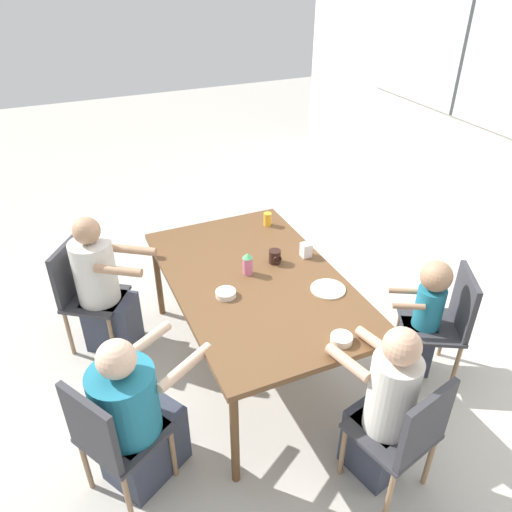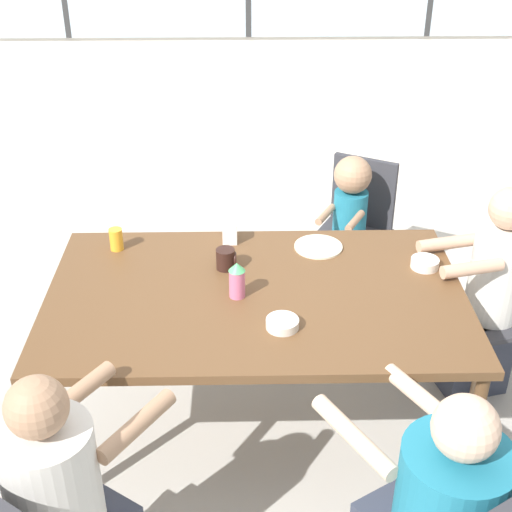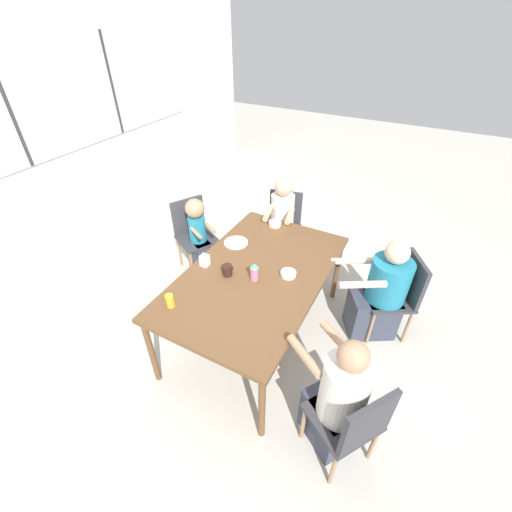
{
  "view_description": "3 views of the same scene",
  "coord_description": "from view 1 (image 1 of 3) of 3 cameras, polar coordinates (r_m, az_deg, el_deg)",
  "views": [
    {
      "loc": [
        2.52,
        -1.11,
        2.67
      ],
      "look_at": [
        0.0,
        0.0,
        0.93
      ],
      "focal_mm": 35.0,
      "sensor_mm": 36.0,
      "label": 1
    },
    {
      "loc": [
        -0.05,
        -2.54,
        2.43
      ],
      "look_at": [
        0.0,
        0.0,
        0.93
      ],
      "focal_mm": 50.0,
      "sensor_mm": 36.0,
      "label": 2
    },
    {
      "loc": [
        -1.97,
        -1.06,
        2.61
      ],
      "look_at": [
        0.0,
        0.0,
        0.93
      ],
      "focal_mm": 24.0,
      "sensor_mm": 36.0,
      "label": 3
    }
  ],
  "objects": [
    {
      "name": "chair_for_toddler",
      "position": [
        3.66,
        20.97,
        -6.54
      ],
      "size": [
        0.54,
        0.54,
        0.85
      ],
      "rotation": [
        0.0,
        0.0,
        -3.63
      ],
      "color": "#333338",
      "rests_on": "ground_plane"
    },
    {
      "name": "milk_carton_small",
      "position": [
        3.58,
        5.73,
        0.69
      ],
      "size": [
        0.07,
        0.07,
        0.1
      ],
      "color": "silver",
      "rests_on": "dining_table"
    },
    {
      "name": "plate_tortillas",
      "position": [
        3.28,
        8.23,
        -3.75
      ],
      "size": [
        0.23,
        0.23,
        0.01
      ],
      "color": "beige",
      "rests_on": "dining_table"
    },
    {
      "name": "person_man_teal_shirt",
      "position": [
        3.83,
        -17.06,
        -3.9
      ],
      "size": [
        0.55,
        0.62,
        1.1
      ],
      "rotation": [
        0.0,
        0.0,
        -0.59
      ],
      "color": "#333847",
      "rests_on": "ground_plane"
    },
    {
      "name": "sippy_cup",
      "position": [
        3.36,
        -0.97,
        -0.83
      ],
      "size": [
        0.07,
        0.07,
        0.16
      ],
      "color": "#CC668C",
      "rests_on": "dining_table"
    },
    {
      "name": "chair_for_man_blue_shirt",
      "position": [
        2.87,
        16.91,
        -18.67
      ],
      "size": [
        0.48,
        0.48,
        0.85
      ],
      "rotation": [
        0.0,
        0.0,
        -4.48
      ],
      "color": "#333338",
      "rests_on": "ground_plane"
    },
    {
      "name": "bowl_white_shallow",
      "position": [
        2.89,
        9.75,
        -9.32
      ],
      "size": [
        0.13,
        0.13,
        0.04
      ],
      "color": "silver",
      "rests_on": "dining_table"
    },
    {
      "name": "bowl_cereal",
      "position": [
        3.19,
        -3.48,
        -4.3
      ],
      "size": [
        0.13,
        0.13,
        0.04
      ],
      "color": "silver",
      "rests_on": "dining_table"
    },
    {
      "name": "ground_plane",
      "position": [
        3.83,
        0.0,
        -11.86
      ],
      "size": [
        16.0,
        16.0,
        0.0
      ],
      "primitive_type": "plane",
      "color": "#B2ADA3"
    },
    {
      "name": "person_man_blue_shirt",
      "position": [
        2.92,
        14.38,
        -16.8
      ],
      "size": [
        0.52,
        0.37,
        1.1
      ],
      "rotation": [
        0.0,
        0.0,
        -4.48
      ],
      "color": "#333847",
      "rests_on": "ground_plane"
    },
    {
      "name": "person_toddler",
      "position": [
        3.63,
        18.6,
        -6.79
      ],
      "size": [
        0.33,
        0.39,
        0.94
      ],
      "rotation": [
        0.0,
        0.0,
        -3.63
      ],
      "color": "#333847",
      "rests_on": "ground_plane"
    },
    {
      "name": "dining_table",
      "position": [
        3.38,
        0.0,
        -3.32
      ],
      "size": [
        1.79,
        1.1,
        0.75
      ],
      "color": "brown",
      "rests_on": "ground_plane"
    },
    {
      "name": "juice_glass",
      "position": [
        3.96,
        1.32,
        4.22
      ],
      "size": [
        0.06,
        0.06,
        0.11
      ],
      "color": "gold",
      "rests_on": "dining_table"
    },
    {
      "name": "chair_for_woman_green_shirt",
      "position": [
        2.85,
        -16.47,
        -19.02
      ],
      "size": [
        0.55,
        0.55,
        0.85
      ],
      "rotation": [
        0.0,
        0.0,
        0.53
      ],
      "color": "#333338",
      "rests_on": "ground_plane"
    },
    {
      "name": "chair_for_man_teal_shirt",
      "position": [
        3.9,
        -19.26,
        -3.52
      ],
      "size": [
        0.56,
        0.56,
        0.85
      ],
      "rotation": [
        0.0,
        0.0,
        -0.59
      ],
      "color": "#333338",
      "rests_on": "ground_plane"
    },
    {
      "name": "coffee_mug",
      "position": [
        3.49,
        2.18,
        -0.08
      ],
      "size": [
        0.09,
        0.09,
        0.1
      ],
      "color": "black",
      "rests_on": "dining_table"
    },
    {
      "name": "person_woman_green_shirt",
      "position": [
        2.95,
        -13.65,
        -17.67
      ],
      "size": [
        0.62,
        0.73,
        1.04
      ],
      "rotation": [
        0.0,
        0.0,
        0.53
      ],
      "color": "#333847",
      "rests_on": "ground_plane"
    }
  ]
}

